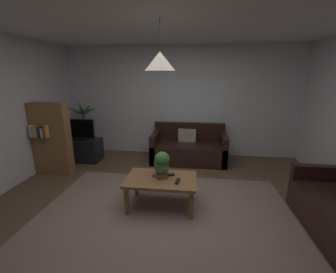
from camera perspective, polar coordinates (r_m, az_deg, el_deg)
floor at (r=3.35m, az=-0.67°, el=-19.22°), size 5.47×5.13×0.02m
rug at (r=3.18m, az=-1.19°, el=-21.04°), size 3.55×2.82×0.01m
wall_back at (r=5.37m, az=3.05°, el=8.80°), size 5.59×0.06×2.55m
ceiling at (r=2.84m, az=-0.85°, el=29.13°), size 5.47×5.13×0.02m
window_pane at (r=5.34m, az=6.77°, el=7.63°), size 1.30×0.01×1.18m
couch_under_window at (r=5.08m, az=5.24°, el=-3.22°), size 1.63×0.83×0.82m
coffee_table at (r=3.32m, az=-1.77°, el=-11.68°), size 1.01×0.64×0.45m
book_on_table_0 at (r=3.36m, az=-2.83°, el=-9.70°), size 0.14×0.11×0.03m
remote_on_table_0 at (r=3.36m, az=0.28°, el=-9.76°), size 0.17×0.10×0.02m
remote_on_table_1 at (r=3.18m, az=2.48°, el=-11.30°), size 0.07×0.16×0.02m
potted_plant_on_table at (r=3.22m, az=-1.61°, el=-7.05°), size 0.23×0.23×0.40m
tv_stand at (r=5.47m, az=-21.27°, el=-3.17°), size 0.90×0.44×0.50m
tv at (r=5.32m, az=-21.88°, el=1.72°), size 0.73×0.16×0.46m
potted_palm_corner at (r=5.83m, az=-20.36°, el=1.01°), size 0.79×0.76×1.34m
bookshelf_corner at (r=4.87m, az=-27.54°, el=-0.46°), size 0.70×0.31×1.40m
pendant_lamp at (r=2.96m, az=-2.05°, el=18.60°), size 0.39×0.39×0.61m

